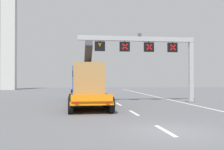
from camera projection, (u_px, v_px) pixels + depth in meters
The scene contains 6 objects.
ground at pixel (169, 131), 11.66m from camera, with size 112.00×112.00×0.00m, color #5B5B60.
lane_markings at pixel (101, 94), 39.10m from camera, with size 0.20×70.10×0.01m.
edge_line_right at pixel (187, 104), 24.42m from camera, with size 0.20×63.00×0.01m, color silver.
overhead_lane_gantry at pixel (151, 49), 25.78m from camera, with size 11.65×0.90×6.68m.
heavy_haul_truck_orange at pixel (86, 82), 24.81m from camera, with size 3.03×14.07×5.30m.
bridge_pylon_distant at pixel (9, 8), 54.67m from camera, with size 9.00×2.00×32.90m.
Camera 1 is at (-4.18, -11.20, 2.33)m, focal length 42.58 mm.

